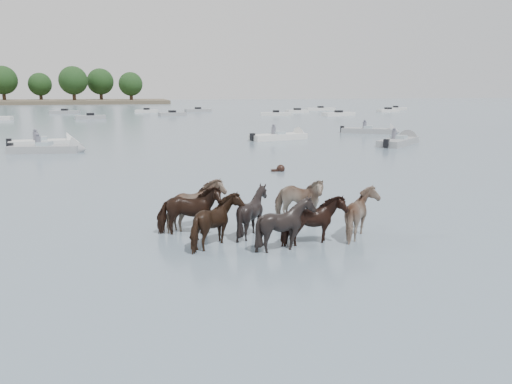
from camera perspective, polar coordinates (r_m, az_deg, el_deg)
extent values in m
plane|color=#4D606F|center=(13.22, -4.56, -6.71)|extent=(400.00, 400.00, 0.00)
imported|color=black|center=(14.62, -7.60, -2.32)|extent=(1.95, 1.05, 1.58)
imported|color=#9E836B|center=(15.19, -6.66, -1.73)|extent=(2.01, 2.07, 1.60)
imported|color=black|center=(14.42, -0.38, -2.48)|extent=(1.58, 1.45, 1.55)
imported|color=gray|center=(16.22, 4.83, -0.95)|extent=(1.93, 1.82, 1.54)
imported|color=black|center=(13.41, -4.26, -3.66)|extent=(1.72, 1.85, 1.52)
imported|color=black|center=(13.19, 3.41, -3.88)|extent=(1.83, 1.78, 1.53)
imported|color=black|center=(13.64, 6.48, -3.52)|extent=(1.85, 1.04, 1.48)
imported|color=#9D856A|center=(14.57, 12.13, -2.65)|extent=(1.58, 1.74, 1.52)
sphere|color=black|center=(25.95, 2.81, 2.64)|extent=(0.44, 0.44, 0.44)
cube|color=black|center=(25.90, 2.28, 2.41)|extent=(0.50, 0.22, 0.18)
cube|color=silver|center=(40.46, -23.09, 5.06)|extent=(4.52, 2.01, 0.55)
cone|color=silver|center=(40.39, -19.98, 5.28)|extent=(1.05, 1.68, 1.60)
cube|color=#99ADB7|center=(40.43, -23.13, 5.55)|extent=(0.90, 1.19, 0.35)
cube|color=black|center=(40.64, -26.20, 5.03)|extent=(0.38, 0.38, 0.60)
cylinder|color=#595966|center=(40.47, -23.72, 5.79)|extent=(0.36, 0.36, 0.70)
sphere|color=#595966|center=(40.44, -23.77, 6.43)|extent=(0.24, 0.24, 0.24)
cube|color=gray|center=(36.51, -22.79, 4.47)|extent=(4.72, 2.35, 0.55)
cone|color=gray|center=(35.86, -19.37, 4.61)|extent=(1.16, 1.73, 1.60)
cube|color=#99ADB7|center=(36.48, -22.84, 5.02)|extent=(0.98, 1.24, 0.35)
cube|color=black|center=(37.27, -26.11, 4.56)|extent=(0.40, 0.40, 0.60)
cylinder|color=#595966|center=(36.52, -23.48, 5.29)|extent=(0.36, 0.36, 0.70)
sphere|color=#595966|center=(36.48, -23.54, 5.99)|extent=(0.24, 0.24, 0.24)
cube|color=silver|center=(42.34, 2.53, 6.22)|extent=(5.23, 2.96, 0.55)
cone|color=silver|center=(43.76, 5.27, 6.35)|extent=(1.32, 1.79, 1.60)
cube|color=#99ADB7|center=(42.31, 2.53, 6.69)|extent=(1.09, 1.30, 0.35)
cube|color=black|center=(41.02, -0.40, 6.27)|extent=(0.44, 0.44, 0.60)
cylinder|color=#595966|center=(42.18, 2.01, 6.95)|extent=(0.36, 0.36, 0.70)
sphere|color=#595966|center=(42.15, 2.01, 7.56)|extent=(0.24, 0.24, 0.24)
cube|color=gray|center=(39.83, 15.84, 5.45)|extent=(5.02, 4.72, 0.55)
cone|color=gray|center=(42.34, 16.99, 5.73)|extent=(1.74, 1.79, 1.60)
cube|color=#99ADB7|center=(39.80, 15.87, 5.96)|extent=(1.34, 1.37, 0.35)
cube|color=black|center=(37.32, 14.55, 5.37)|extent=(0.49, 0.49, 0.60)
cylinder|color=#595966|center=(39.58, 15.38, 6.24)|extent=(0.36, 0.36, 0.70)
sphere|color=#595966|center=(39.54, 15.41, 6.89)|extent=(0.24, 0.24, 0.24)
cube|color=gray|center=(49.81, 12.59, 6.75)|extent=(5.07, 3.95, 0.55)
cone|color=gray|center=(49.67, 15.47, 6.60)|extent=(1.60, 1.83, 1.60)
cube|color=#99ADB7|center=(49.78, 12.61, 7.16)|extent=(1.27, 1.37, 0.35)
cube|color=black|center=(50.06, 9.75, 7.06)|extent=(0.48, 0.48, 0.60)
cylinder|color=#595966|center=(49.59, 12.21, 7.39)|extent=(0.36, 0.36, 0.70)
sphere|color=#595966|center=(49.56, 12.23, 7.91)|extent=(0.24, 0.24, 0.24)
cube|color=gray|center=(94.37, -20.86, 8.44)|extent=(5.07, 2.27, 0.60)
cube|color=black|center=(94.36, -20.87, 8.67)|extent=(1.15, 1.15, 0.50)
cube|color=gray|center=(75.91, -18.26, 8.03)|extent=(4.31, 2.17, 0.60)
cube|color=black|center=(75.89, -18.28, 8.32)|extent=(1.15, 1.15, 0.50)
cube|color=silver|center=(94.11, -12.29, 8.92)|extent=(4.23, 2.24, 0.60)
cube|color=black|center=(94.09, -12.30, 9.15)|extent=(1.17, 1.17, 0.50)
cube|color=gray|center=(82.37, -9.46, 8.68)|extent=(4.58, 2.52, 0.60)
cube|color=black|center=(82.35, -9.47, 8.95)|extent=(1.22, 1.22, 0.50)
cube|color=gray|center=(96.43, -6.60, 9.16)|extent=(5.06, 2.33, 0.60)
cube|color=black|center=(96.41, -6.60, 9.39)|extent=(1.16, 1.16, 0.50)
cube|color=silver|center=(81.80, 2.27, 8.81)|extent=(5.06, 2.54, 0.60)
cube|color=black|center=(81.79, 2.27, 9.08)|extent=(1.20, 1.20, 0.50)
cube|color=silver|center=(91.37, 4.70, 9.07)|extent=(4.27, 2.22, 0.60)
cube|color=black|center=(91.36, 4.70, 9.31)|extent=(1.17, 1.17, 0.50)
cube|color=silver|center=(82.36, 9.34, 8.69)|extent=(6.04, 3.26, 0.60)
cube|color=black|center=(82.34, 9.35, 8.95)|extent=(1.26, 1.26, 0.50)
cube|color=silver|center=(102.70, 7.32, 9.29)|extent=(5.89, 1.67, 0.60)
cube|color=black|center=(102.68, 7.32, 9.50)|extent=(1.03, 1.03, 0.50)
cube|color=silver|center=(98.05, 14.74, 8.90)|extent=(4.43, 2.31, 0.60)
cube|color=black|center=(98.04, 14.75, 9.12)|extent=(1.18, 1.18, 0.50)
cube|color=silver|center=(107.49, 15.53, 9.06)|extent=(4.66, 3.02, 0.60)
cube|color=black|center=(107.47, 15.54, 9.26)|extent=(1.30, 1.30, 0.50)
cylinder|color=#382619|center=(170.02, -26.65, 9.60)|extent=(1.00, 1.00, 3.78)
sphere|color=black|center=(170.02, -26.80, 11.26)|extent=(8.40, 8.40, 8.40)
cylinder|color=#382619|center=(171.80, -23.18, 9.79)|extent=(1.00, 1.00, 3.14)
sphere|color=black|center=(171.79, -23.29, 11.16)|extent=(6.98, 6.98, 6.98)
cylinder|color=#382619|center=(159.57, -19.91, 10.07)|extent=(1.00, 1.00, 3.70)
sphere|color=black|center=(159.58, -20.03, 11.80)|extent=(8.23, 8.23, 8.23)
cylinder|color=#382619|center=(166.49, -17.14, 10.26)|extent=(1.00, 1.00, 3.60)
sphere|color=black|center=(166.49, -17.24, 11.87)|extent=(8.00, 8.00, 8.00)
cylinder|color=#382619|center=(158.63, -13.95, 10.31)|extent=(1.00, 1.00, 3.16)
sphere|color=black|center=(158.62, -14.03, 11.80)|extent=(7.02, 7.02, 7.02)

